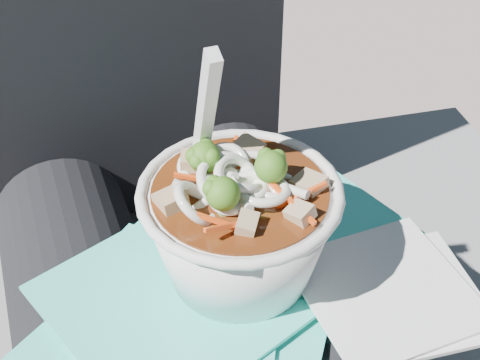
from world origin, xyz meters
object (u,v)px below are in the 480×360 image
object	(u,v)px
lap	(205,339)
plastic_bag	(195,307)
udon_bowl	(240,220)
person_body	(176,256)

from	to	relation	value
lap	plastic_bag	distance (m)	0.08
plastic_bag	udon_bowl	bearing A→B (deg)	24.16
lap	udon_bowl	xyz separation A→B (m)	(0.03, -0.00, 0.14)
lap	person_body	world-z (taller)	person_body
lap	person_body	bearing A→B (deg)	90.00
udon_bowl	plastic_bag	bearing A→B (deg)	-155.84
person_body	udon_bowl	distance (m)	0.16
lap	person_body	size ratio (longest dim) A/B	0.47
udon_bowl	lap	bearing A→B (deg)	177.67
plastic_bag	udon_bowl	size ratio (longest dim) A/B	2.00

